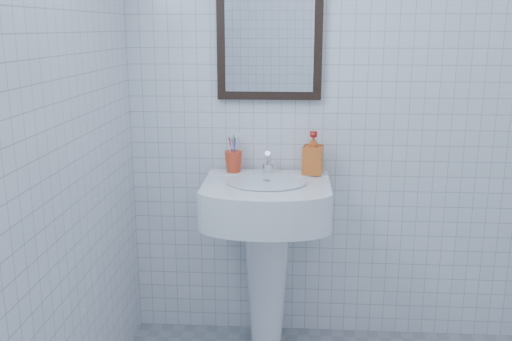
{
  "coord_description": "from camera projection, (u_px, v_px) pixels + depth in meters",
  "views": [
    {
      "loc": [
        -0.29,
        -1.58,
        1.58
      ],
      "look_at": [
        -0.45,
        0.86,
        0.96
      ],
      "focal_mm": 40.0,
      "sensor_mm": 36.0,
      "label": 1
    }
  ],
  "objects": [
    {
      "name": "wall_left",
      "position": [
        14.0,
        144.0,
        1.66
      ],
      "size": [
        0.02,
        2.4,
        2.5
      ],
      "primitive_type": "cube",
      "color": "white",
      "rests_on": "ground"
    },
    {
      "name": "washbasin",
      "position": [
        267.0,
        237.0,
        2.73
      ],
      "size": [
        0.58,
        0.43,
        0.9
      ],
      "color": "white",
      "rests_on": "ground"
    },
    {
      "name": "faucet",
      "position": [
        268.0,
        164.0,
        2.75
      ],
      "size": [
        0.05,
        0.11,
        0.12
      ],
      "color": "silver",
      "rests_on": "washbasin"
    },
    {
      "name": "wall_mirror",
      "position": [
        270.0,
        34.0,
        2.69
      ],
      "size": [
        0.5,
        0.04,
        0.62
      ],
      "color": "black",
      "rests_on": "wall_back"
    },
    {
      "name": "toothbrush_cup",
      "position": [
        234.0,
        162.0,
        2.78
      ],
      "size": [
        0.1,
        0.1,
        0.1
      ],
      "primitive_type": null,
      "rotation": [
        0.0,
        0.0,
        0.16
      ],
      "color": "red",
      "rests_on": "washbasin"
    },
    {
      "name": "soap_dispenser",
      "position": [
        313.0,
        153.0,
        2.74
      ],
      "size": [
        0.11,
        0.11,
        0.21
      ],
      "primitive_type": "imported",
      "rotation": [
        0.0,
        0.0,
        -0.2
      ],
      "color": "red",
      "rests_on": "washbasin"
    },
    {
      "name": "wall_back",
      "position": [
        353.0,
        98.0,
        2.75
      ],
      "size": [
        2.2,
        0.02,
        2.5
      ],
      "primitive_type": "cube",
      "color": "white",
      "rests_on": "ground"
    }
  ]
}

